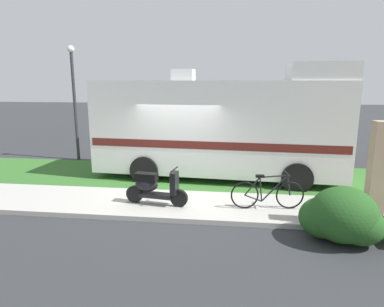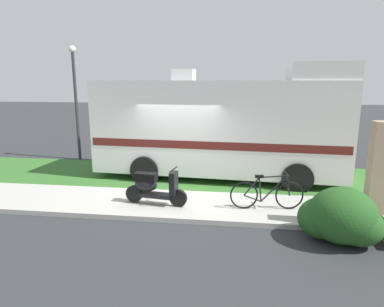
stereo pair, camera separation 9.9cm
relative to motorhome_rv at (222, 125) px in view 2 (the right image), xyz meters
The scene contains 9 objects.
ground_plane 2.79m from the motorhome_rv, 125.82° to the right, with size 80.00×80.00×0.00m, color #2D3033.
sidewalk 3.64m from the motorhome_rv, 113.19° to the right, with size 24.00×2.00×0.12m.
grass_strip 2.15m from the motorhome_rv, 168.70° to the right, with size 24.00×3.40×0.08m.
motorhome_rv is the anchor object (origin of this frame).
scooter 3.68m from the motorhome_rv, 116.76° to the right, with size 1.63×0.55×0.97m.
bicycle 3.54m from the motorhome_rv, 68.05° to the right, with size 1.78×0.52×0.90m.
pickup_truck_near 4.81m from the motorhome_rv, 55.89° to the left, with size 5.66×2.21×1.71m.
bush_by_porch 5.27m from the motorhome_rv, 60.09° to the right, with size 1.58×1.19×1.12m.
street_lamp_post 6.29m from the motorhome_rv, 162.71° to the left, with size 0.28×0.28×4.53m.
Camera 2 is at (1.73, -9.23, 3.18)m, focal length 31.41 mm.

